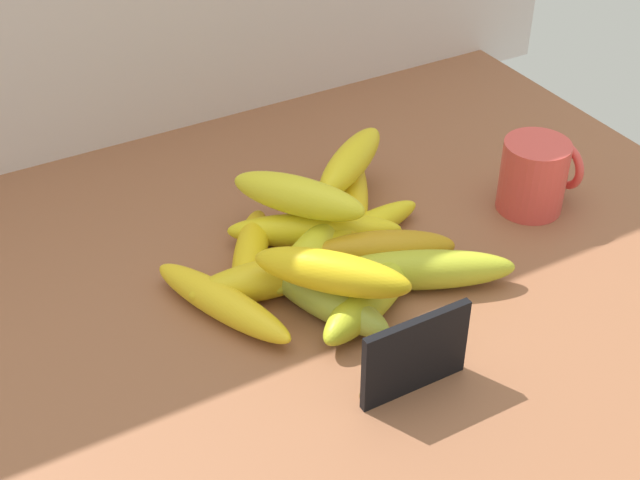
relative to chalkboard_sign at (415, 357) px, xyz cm
name	(u,v)px	position (x,y,z in cm)	size (l,w,h in cm)	color
counter_top	(284,305)	(-4.16, 17.71, -5.36)	(110.00, 76.00, 3.00)	#91593B
chalkboard_sign	(415,357)	(0.00, 0.00, 0.00)	(11.00, 1.80, 8.40)	black
coffee_mug	(535,175)	(28.89, 17.76, 0.51)	(9.23, 7.73, 8.73)	#DF4943
banana_0	(421,270)	(9.06, 11.89, -1.73)	(19.79, 4.25, 4.25)	gold
banana_1	(325,299)	(-1.95, 12.85, -1.79)	(15.74, 4.14, 4.14)	#A0AE38
banana_2	(362,230)	(7.79, 21.60, -2.22)	(16.34, 3.27, 3.27)	yellow
banana_3	(251,252)	(-4.94, 23.83, -2.09)	(15.04, 3.54, 3.54)	yellow
banana_4	(351,196)	(9.84, 27.55, -1.81)	(18.55, 4.10, 4.10)	yellow
banana_5	(315,230)	(2.85, 23.67, -1.88)	(19.38, 3.96, 3.96)	yellow
banana_6	(311,252)	(0.60, 20.50, -1.95)	(15.04, 3.82, 3.82)	yellow
banana_7	(266,279)	(-5.81, 18.50, -1.77)	(16.25, 4.18, 4.18)	yellow
banana_8	(221,301)	(-11.07, 17.94, -2.05)	(18.01, 3.62, 3.62)	yellow
banana_9	(370,298)	(1.97, 10.66, -1.74)	(15.74, 4.24, 4.24)	gold
banana_10	(384,249)	(7.55, 16.81, -1.75)	(15.59, 4.21, 4.21)	#BE8917
banana_11	(298,196)	(1.65, 25.12, 2.26)	(15.65, 4.32, 4.32)	yellow
banana_12	(332,272)	(-1.89, 11.69, 2.37)	(15.84, 4.18, 4.18)	yellow
banana_13	(351,161)	(10.38, 28.58, 2.23)	(15.20, 3.96, 3.96)	yellow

